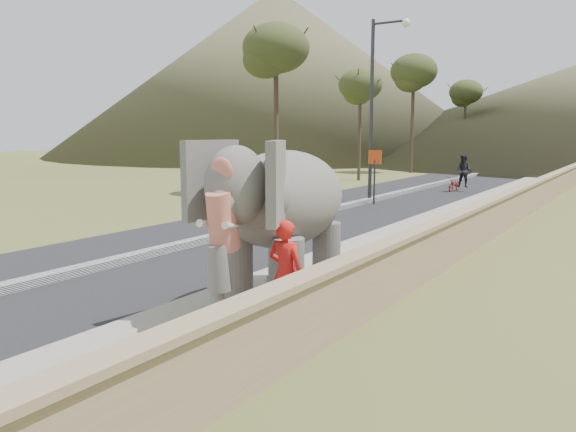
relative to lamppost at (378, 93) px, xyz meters
The scene contains 11 objects.
ground 15.52m from the lamppost, 71.44° to the right, with size 160.00×160.00×0.00m, color olive.
road 6.28m from the lamppost, 94.46° to the right, with size 7.00×120.00×0.03m, color black.
median 6.21m from the lamppost, 94.46° to the right, with size 0.35×120.00×0.22m, color black.
walkway 7.79m from the lamppost, 40.23° to the right, with size 3.00×120.00×0.15m, color #9E9687.
parapet 8.64m from the lamppost, 32.04° to the right, with size 0.30×120.00×1.10m, color tan.
lamppost is the anchor object (origin of this frame).
signboard 3.29m from the lamppost, 72.86° to the right, with size 0.60×0.08×2.40m.
hill_left 53.20m from the lamppost, 129.07° to the left, with size 60.00×60.00×22.00m, color brown.
elephant_and_man 15.69m from the lamppost, 72.12° to the right, with size 2.52×4.20×2.88m.
motorcyclist 8.14m from the lamppost, 75.44° to the left, with size 1.22×1.58×1.99m.
trees 18.24m from the lamppost, 73.38° to the left, with size 47.38×35.92×9.25m.
Camera 1 is at (5.67, -9.18, 3.22)m, focal length 35.00 mm.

